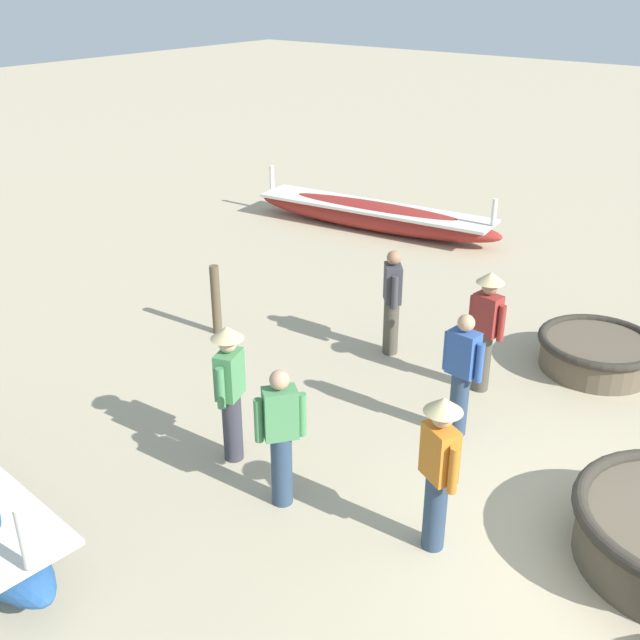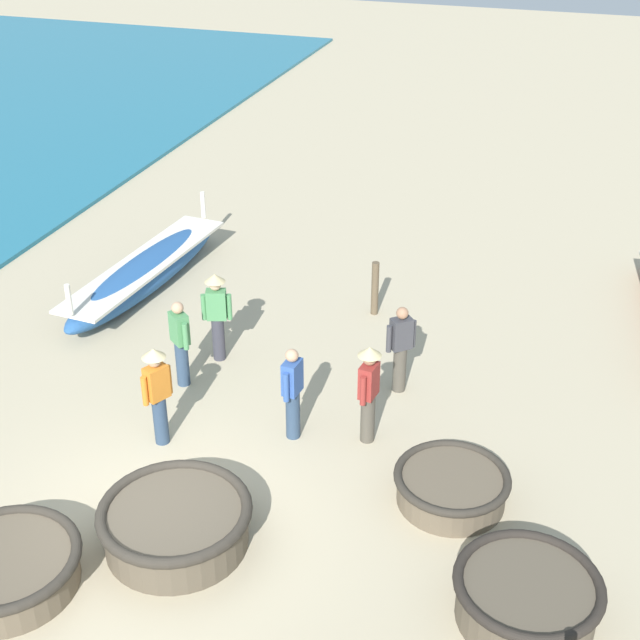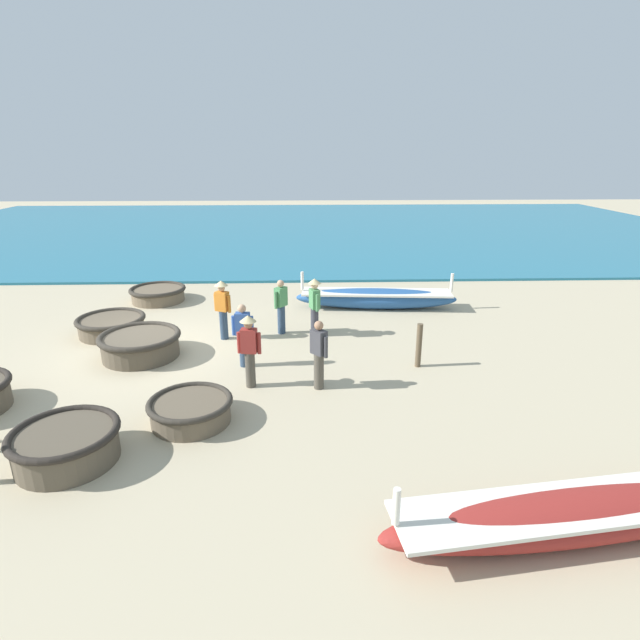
{
  "view_description": "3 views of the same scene",
  "coord_description": "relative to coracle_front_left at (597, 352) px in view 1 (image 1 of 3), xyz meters",
  "views": [
    {
      "loc": [
        -5.84,
        -0.86,
        5.09
      ],
      "look_at": [
        0.77,
        4.32,
        1.12
      ],
      "focal_mm": 42.0,
      "sensor_mm": 36.0,
      "label": 1
    },
    {
      "loc": [
        4.99,
        -8.01,
        8.36
      ],
      "look_at": [
        0.98,
        4.33,
        1.08
      ],
      "focal_mm": 50.0,
      "sensor_mm": 36.0,
      "label": 2
    },
    {
      "loc": [
        12.34,
        3.97,
        5.02
      ],
      "look_at": [
        0.38,
        4.38,
        0.9
      ],
      "focal_mm": 28.0,
      "sensor_mm": 36.0,
      "label": 3
    }
  ],
  "objects": [
    {
      "name": "coracle_front_left",
      "position": [
        0.0,
        0.0,
        0.0
      ],
      "size": [
        1.63,
        1.63,
        0.49
      ],
      "color": "brown",
      "rests_on": "ground"
    },
    {
      "name": "long_boat_ochre_hull",
      "position": [
        3.18,
        5.91,
        0.04
      ],
      "size": [
        1.64,
        5.72,
        1.05
      ],
      "color": "maroon",
      "rests_on": "ground"
    },
    {
      "name": "fisherman_by_coracle",
      "position": [
        -2.61,
        0.75,
        0.57
      ],
      "size": [
        0.25,
        0.53,
        1.57
      ],
      "color": "#2D425B",
      "rests_on": "ground"
    },
    {
      "name": "fisherman_standing_right",
      "position": [
        -1.49,
        1.01,
        0.69
      ],
      "size": [
        0.36,
        0.53,
        1.67
      ],
      "color": "#4C473D",
      "rests_on": "ground"
    },
    {
      "name": "fisherman_with_hat",
      "position": [
        -4.62,
        2.51,
        0.69
      ],
      "size": [
        0.51,
        0.36,
        1.67
      ],
      "color": "#383842",
      "rests_on": "ground"
    },
    {
      "name": "fisherman_crouching",
      "position": [
        -4.48,
        -0.01,
        0.69
      ],
      "size": [
        0.36,
        0.48,
        1.67
      ],
      "color": "#2D425B",
      "rests_on": "ground"
    },
    {
      "name": "fisherman_hauling",
      "position": [
        -4.87,
        1.56,
        0.57
      ],
      "size": [
        0.44,
        0.38,
        1.57
      ],
      "color": "#2D425B",
      "rests_on": "ground"
    },
    {
      "name": "fisherman_standing_left",
      "position": [
        -1.36,
        2.52,
        0.57
      ],
      "size": [
        0.42,
        0.39,
        1.57
      ],
      "color": "#4C473D",
      "rests_on": "ground"
    },
    {
      "name": "mooring_post_inland",
      "position": [
        -2.44,
        4.96,
        0.28
      ],
      "size": [
        0.14,
        0.14,
        1.09
      ],
      "primitive_type": "cylinder",
      "color": "brown",
      "rests_on": "ground"
    }
  ]
}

